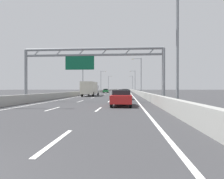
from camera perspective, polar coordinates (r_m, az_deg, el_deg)
name	(u,v)px	position (r m, az deg, el deg)	size (l,w,h in m)	color
ground_plane	(119,91)	(102.32, 2.10, -0.56)	(260.00, 260.00, 0.00)	#38383A
lane_dash_left_1	(53,109)	(15.89, -16.96, -5.46)	(0.16, 3.00, 0.01)	white
lane_dash_left_2	(80,101)	(24.47, -9.28, -3.42)	(0.16, 3.00, 0.01)	white
lane_dash_left_3	(93,98)	(33.27, -5.63, -2.42)	(0.16, 3.00, 0.01)	white
lane_dash_left_4	(100,96)	(42.16, -3.52, -1.83)	(0.16, 3.00, 0.01)	white
lane_dash_left_5	(105,94)	(51.08, -2.14, -1.45)	(0.16, 3.00, 0.01)	white
lane_dash_left_6	(108,94)	(60.03, -1.18, -1.18)	(0.16, 3.00, 0.01)	white
lane_dash_left_7	(110,93)	(68.99, -0.46, -0.99)	(0.16, 3.00, 0.01)	white
lane_dash_left_8	(112,92)	(77.96, 0.09, -0.83)	(0.16, 3.00, 0.01)	white
lane_dash_left_9	(114,92)	(86.94, 0.52, -0.71)	(0.16, 3.00, 0.01)	white
lane_dash_left_10	(115,92)	(95.92, 0.88, -0.61)	(0.16, 3.00, 0.01)	white
lane_dash_left_11	(116,91)	(104.90, 1.17, -0.53)	(0.16, 3.00, 0.01)	white
lane_dash_left_12	(117,91)	(113.89, 1.42, -0.46)	(0.16, 3.00, 0.01)	white
lane_dash_left_13	(118,91)	(122.88, 1.63, -0.40)	(0.16, 3.00, 0.01)	white
lane_dash_left_14	(118,91)	(131.87, 1.81, -0.35)	(0.16, 3.00, 0.01)	white
lane_dash_left_15	(119,91)	(140.86, 1.97, -0.31)	(0.16, 3.00, 0.01)	white
lane_dash_left_16	(119,90)	(149.85, 2.11, -0.27)	(0.16, 3.00, 0.01)	white
lane_dash_left_17	(120,90)	(158.85, 2.24, -0.23)	(0.16, 3.00, 0.01)	white
lane_dash_right_0	(56,141)	(6.33, -16.12, -14.35)	(0.16, 3.00, 0.01)	white
lane_dash_right_1	(99,109)	(14.97, -3.95, -5.80)	(0.16, 3.00, 0.01)	white
lane_dash_right_2	(109,101)	(23.88, -0.84, -3.50)	(0.16, 3.00, 0.01)	white
lane_dash_right_3	(114,98)	(32.84, 0.57, -2.45)	(0.16, 3.00, 0.01)	white
lane_dash_right_4	(117,96)	(41.82, 1.37, -1.85)	(0.16, 3.00, 0.01)	white
lane_dash_right_5	(118,94)	(50.80, 1.89, -1.46)	(0.16, 3.00, 0.01)	white
lane_dash_right_6	(120,94)	(59.79, 2.26, -1.19)	(0.16, 3.00, 0.01)	white
lane_dash_right_7	(121,93)	(68.79, 2.53, -0.99)	(0.16, 3.00, 0.01)	white
lane_dash_right_8	(121,92)	(77.78, 2.73, -0.84)	(0.16, 3.00, 0.01)	white
lane_dash_right_9	(122,92)	(86.78, 2.90, -0.71)	(0.16, 3.00, 0.01)	white
lane_dash_right_10	(122,92)	(95.77, 3.03, -0.61)	(0.16, 3.00, 0.01)	white
lane_dash_right_11	(123,91)	(104.77, 3.14, -0.53)	(0.16, 3.00, 0.01)	white
lane_dash_right_12	(123,91)	(113.77, 3.23, -0.46)	(0.16, 3.00, 0.01)	white
lane_dash_right_13	(123,91)	(122.76, 3.31, -0.40)	(0.16, 3.00, 0.01)	white
lane_dash_right_14	(123,91)	(131.76, 3.38, -0.35)	(0.16, 3.00, 0.01)	white
lane_dash_right_15	(124,91)	(140.76, 3.44, -0.31)	(0.16, 3.00, 0.01)	white
lane_dash_right_16	(124,90)	(149.76, 3.49, -0.27)	(0.16, 3.00, 0.01)	white
lane_dash_right_17	(124,90)	(158.76, 3.54, -0.23)	(0.16, 3.00, 0.01)	white
edge_line_left	(107,92)	(90.71, -1.51, -0.67)	(0.16, 176.00, 0.01)	white
edge_line_right	(129,92)	(90.26, 5.14, -0.67)	(0.16, 176.00, 0.01)	white
barrier_left	(108,90)	(112.76, -1.21, -0.23)	(0.45, 220.00, 0.95)	#9E9E99
barrier_right	(132,90)	(112.28, 5.82, -0.24)	(0.45, 220.00, 0.95)	#9E9E99
sign_gantry	(91,61)	(23.07, -6.14, 8.43)	(16.59, 0.36, 6.36)	gray
streetlamp_right_near	(174,37)	(15.66, 17.76, 14.33)	(2.58, 0.28, 9.50)	slate
streetlamp_left_mid	(84,74)	(52.48, -8.28, 4.48)	(2.58, 0.28, 9.50)	slate
streetlamp_right_mid	(140,74)	(51.35, 8.26, 4.57)	(2.58, 0.28, 9.50)	slate
streetlamp_left_far	(101,80)	(88.21, -3.13, 2.81)	(2.58, 0.28, 9.50)	slate
streetlamp_right_far	(135,80)	(87.54, 6.62, 2.82)	(2.58, 0.28, 9.50)	slate
streetlamp_left_distant	(109,82)	(124.28, -0.96, 2.09)	(2.58, 0.28, 9.50)	slate
streetlamp_right_distant	(132,82)	(123.80, 5.94, 2.10)	(2.58, 0.28, 9.50)	slate
yellow_car	(125,91)	(65.49, 3.82, -0.42)	(1.82, 4.64, 1.40)	yellow
black_car	(124,94)	(28.27, 3.56, -1.38)	(1.75, 4.20, 1.47)	black
green_car	(106,91)	(69.80, -1.82, -0.36)	(1.74, 4.34, 1.45)	#1E7A38
red_car	(121,97)	(17.89, 2.79, -2.36)	(1.80, 4.68, 1.45)	red
box_truck	(90,88)	(41.02, -6.40, 0.34)	(2.44, 8.92, 2.93)	silver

